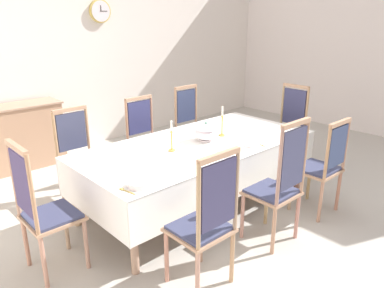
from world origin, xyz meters
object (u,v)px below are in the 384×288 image
Objects in this scene: bowl_near_right at (139,184)px; spoon_secondary at (124,190)px; chair_head_west at (42,208)px; candlestick_east at (222,124)px; chair_south_a at (206,220)px; bowl_far_left at (225,153)px; chair_north_b at (146,137)px; chair_north_c at (192,124)px; dining_table at (198,149)px; sideboard at (9,139)px; chair_south_b at (279,183)px; candlestick_west at (172,139)px; chair_head_east at (288,126)px; spoon_primary at (257,143)px; chair_south_c at (323,165)px; chair_north_a at (79,154)px; mounted_clock at (100,11)px; soup_tureen at (206,132)px; bowl_near_left at (253,145)px.

bowl_near_right is 1.07× the size of spoon_secondary.
chair_head_west is 3.36× the size of candlestick_east.
chair_south_a reaches higher than bowl_far_left.
chair_north_b is 0.82m from chair_north_c.
chair_north_b is at bearing 88.02° from dining_table.
sideboard is (-2.05, 1.48, -0.12)m from chair_north_c.
chair_south_a is at bearing 179.83° from chair_south_b.
chair_north_c is 1.75m from bowl_far_left.
sideboard is at bearing 108.14° from candlestick_west.
chair_head_east reaches higher than spoon_primary.
chair_north_c is (-0.00, 2.05, 0.02)m from chair_south_c.
sideboard is at bearing 49.38° from chair_head_east.
chair_north_a reaches higher than bowl_far_left.
bowl_far_left is at bearing 99.56° from chair_south_b.
spoon_primary is at bearing 54.45° from chair_south_b.
bowl_far_left is (-0.91, -1.48, 0.19)m from chair_north_c.
mounted_clock is at bearing 102.47° from spoon_primary.
chair_north_b is at bearing 0.19° from chair_north_c.
chair_north_b is at bearing 65.47° from chair_south_a.
spoon_secondary is (-1.24, -0.44, 0.08)m from dining_table.
chair_south_c is 4.08m from sideboard.
bowl_far_left is at bearing -97.90° from dining_table.
chair_south_a is 4.37× the size of soup_tureen.
spoon_secondary is 0.12× the size of sideboard.
chair_north_b is at bearing -104.75° from mounted_clock.
soup_tureen is (-0.74, -1.03, 0.27)m from chair_north_c.
bowl_far_left is (-0.10, -1.47, 0.20)m from chair_north_b.
chair_south_c is at bearing 120.09° from sideboard.
bowl_far_left is (-0.91, 0.57, 0.21)m from chair_south_c.
candlestick_east is at bearing 141.24° from chair_north_a.
bowl_far_left is 0.96× the size of spoon_primary.
dining_table is 2.17× the size of chair_south_b.
chair_south_a is 1.08× the size of chair_north_a.
chair_head_east reaches higher than bowl_near_right.
chair_south_b is 6.45× the size of bowl_near_right.
bowl_near_left is (-0.50, -1.49, 0.19)m from chair_north_c.
bowl_far_left is (0.84, -1.47, 0.20)m from chair_north_a.
chair_south_a is 1.66m from candlestick_east.
mounted_clock is at bearing -128.83° from chair_north_a.
chair_north_b is 6.08× the size of spoon_secondary.
dining_table is 8.28× the size of candlestick_west.
bowl_far_left is (-0.41, 0.02, 0.00)m from bowl_near_left.
chair_south_a reaches higher than bowl_near_left.
spoon_secondary is (-0.13, 0.03, -0.02)m from bowl_near_right.
soup_tureen is at bearing 85.83° from chair_south_b.
bowl_near_left is at bearing -153.65° from spoon_primary.
candlestick_west reaches higher than bowl_near_left.
chair_south_a is 1.38m from bowl_near_left.
chair_north_a is at bearing 66.97° from spoon_secondary.
dining_table is 1.03m from chair_south_b.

